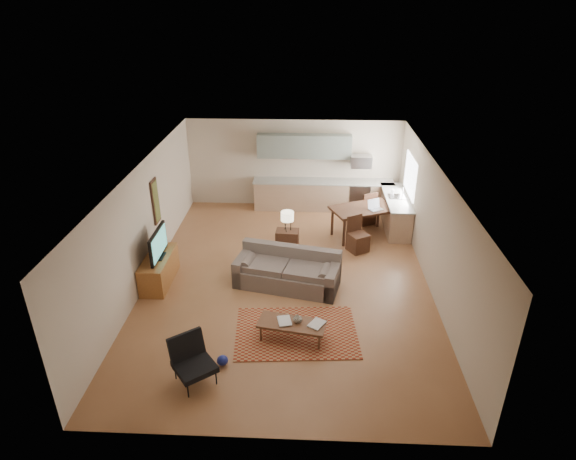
{
  "coord_description": "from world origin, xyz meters",
  "views": [
    {
      "loc": [
        0.45,
        -9.6,
        6.05
      ],
      "look_at": [
        0.0,
        0.3,
        1.15
      ],
      "focal_mm": 30.0,
      "sensor_mm": 36.0,
      "label": 1
    }
  ],
  "objects_px": {
    "coffee_table": "(292,331)",
    "tv_credenza": "(159,269)",
    "armchair": "(194,363)",
    "sofa": "(287,269)",
    "dining_table": "(362,222)",
    "console_table": "(287,242)"
  },
  "relations": [
    {
      "from": "coffee_table",
      "to": "console_table",
      "type": "distance_m",
      "value": 3.4
    },
    {
      "from": "sofa",
      "to": "tv_credenza",
      "type": "xyz_separation_m",
      "value": [
        -2.96,
        0.02,
        -0.09
      ]
    },
    {
      "from": "armchair",
      "to": "console_table",
      "type": "relative_size",
      "value": 1.25
    },
    {
      "from": "sofa",
      "to": "console_table",
      "type": "distance_m",
      "value": 1.49
    },
    {
      "from": "coffee_table",
      "to": "tv_credenza",
      "type": "relative_size",
      "value": 0.9
    },
    {
      "from": "sofa",
      "to": "dining_table",
      "type": "bearing_deg",
      "value": 66.64
    },
    {
      "from": "sofa",
      "to": "console_table",
      "type": "xyz_separation_m",
      "value": [
        -0.06,
        1.49,
        -0.09
      ]
    },
    {
      "from": "coffee_table",
      "to": "console_table",
      "type": "relative_size",
      "value": 1.94
    },
    {
      "from": "sofa",
      "to": "tv_credenza",
      "type": "relative_size",
      "value": 1.69
    },
    {
      "from": "coffee_table",
      "to": "armchair",
      "type": "height_order",
      "value": "armchair"
    },
    {
      "from": "armchair",
      "to": "dining_table",
      "type": "xyz_separation_m",
      "value": [
        3.36,
        5.73,
        0.01
      ]
    },
    {
      "from": "armchair",
      "to": "coffee_table",
      "type": "bearing_deg",
      "value": -0.46
    },
    {
      "from": "sofa",
      "to": "dining_table",
      "type": "distance_m",
      "value": 3.24
    },
    {
      "from": "coffee_table",
      "to": "sofa",
      "type": "bearing_deg",
      "value": 106.06
    },
    {
      "from": "sofa",
      "to": "console_table",
      "type": "bearing_deg",
      "value": 105.62
    },
    {
      "from": "coffee_table",
      "to": "armchair",
      "type": "relative_size",
      "value": 1.56
    },
    {
      "from": "tv_credenza",
      "to": "dining_table",
      "type": "height_order",
      "value": "dining_table"
    },
    {
      "from": "coffee_table",
      "to": "armchair",
      "type": "distance_m",
      "value": 2.03
    },
    {
      "from": "armchair",
      "to": "dining_table",
      "type": "height_order",
      "value": "dining_table"
    },
    {
      "from": "armchair",
      "to": "console_table",
      "type": "xyz_separation_m",
      "value": [
        1.37,
        4.61,
        -0.08
      ]
    },
    {
      "from": "tv_credenza",
      "to": "console_table",
      "type": "height_order",
      "value": "console_table"
    },
    {
      "from": "dining_table",
      "to": "tv_credenza",
      "type": "bearing_deg",
      "value": -175.54
    }
  ]
}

